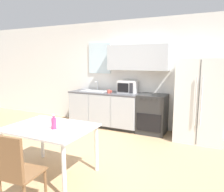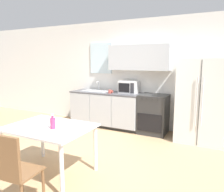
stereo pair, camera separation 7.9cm
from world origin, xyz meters
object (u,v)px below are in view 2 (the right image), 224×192
at_px(microwave, 129,87).
at_px(dining_chair_near, 13,168).
at_px(dining_table, 49,132).
at_px(oven_range, 153,114).
at_px(refrigerator, 201,101).
at_px(coffee_mug, 110,92).
at_px(drink_bottle, 53,123).

bearing_deg(microwave, dining_chair_near, -88.70).
height_order(dining_table, dining_chair_near, dining_chair_near).
distance_m(oven_range, refrigerator, 1.11).
relative_size(oven_range, refrigerator, 0.52).
bearing_deg(coffee_mug, drink_bottle, -81.79).
height_order(refrigerator, coffee_mug, refrigerator).
relative_size(oven_range, dining_chair_near, 0.98).
bearing_deg(oven_range, refrigerator, -3.41).
bearing_deg(refrigerator, microwave, 174.77).
relative_size(oven_range, dining_table, 0.75).
relative_size(oven_range, microwave, 2.06).
distance_m(oven_range, coffee_mug, 1.18).
bearing_deg(refrigerator, dining_chair_near, -115.91).
bearing_deg(drink_bottle, dining_table, 155.21).
relative_size(microwave, coffee_mug, 3.66).
xyz_separation_m(microwave, dining_table, (-0.16, -2.64, -0.40)).
xyz_separation_m(oven_range, coffee_mug, (-1.07, -0.14, 0.48)).
bearing_deg(microwave, drink_bottle, -90.88).
height_order(coffee_mug, dining_chair_near, coffee_mug).
bearing_deg(refrigerator, dining_table, -126.74).
xyz_separation_m(oven_range, refrigerator, (1.02, -0.06, 0.42)).
bearing_deg(dining_chair_near, microwave, 86.24).
bearing_deg(dining_chair_near, oven_range, 75.05).
height_order(oven_range, dining_chair_near, dining_chair_near).
xyz_separation_m(oven_range, microwave, (-0.67, 0.09, 0.59)).
distance_m(dining_chair_near, drink_bottle, 0.84).
distance_m(refrigerator, microwave, 1.71).
distance_m(refrigerator, coffee_mug, 2.09).
relative_size(coffee_mug, dining_table, 0.10).
xyz_separation_m(microwave, drink_bottle, (-0.04, -2.70, -0.22)).
xyz_separation_m(oven_range, dining_chair_near, (-0.59, -3.38, 0.08)).
bearing_deg(coffee_mug, dining_chair_near, -81.65).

